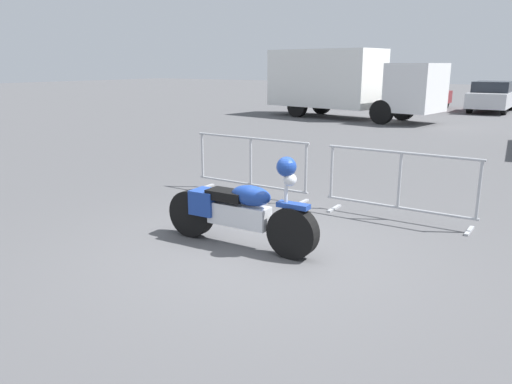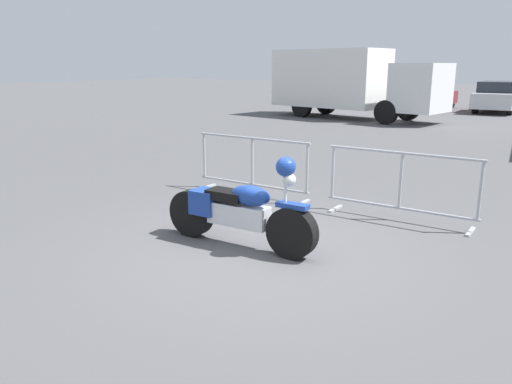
# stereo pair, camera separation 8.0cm
# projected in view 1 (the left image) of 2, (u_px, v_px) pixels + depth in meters

# --- Properties ---
(ground_plane) EXTENTS (120.00, 120.00, 0.00)m
(ground_plane) POSITION_uv_depth(u_px,v_px,m) (259.00, 253.00, 6.36)
(ground_plane) COLOR #4C4C4F
(motorcycle) EXTENTS (2.23, 0.34, 1.26)m
(motorcycle) POSITION_uv_depth(u_px,v_px,m) (239.00, 211.00, 6.48)
(motorcycle) COLOR black
(motorcycle) RESTS_ON ground
(crowd_barrier_near) EXTENTS (2.35, 0.46, 1.07)m
(crowd_barrier_near) POSITION_uv_depth(u_px,v_px,m) (251.00, 165.00, 9.03)
(crowd_barrier_near) COLOR #9EA0A5
(crowd_barrier_near) RESTS_ON ground
(crowd_barrier_far) EXTENTS (2.35, 0.46, 1.07)m
(crowd_barrier_far) POSITION_uv_depth(u_px,v_px,m) (399.00, 185.00, 7.57)
(crowd_barrier_far) COLOR #9EA0A5
(crowd_barrier_far) RESTS_ON ground
(box_truck) EXTENTS (7.94, 3.30, 2.98)m
(box_truck) POSITION_uv_depth(u_px,v_px,m) (343.00, 81.00, 21.95)
(box_truck) COLOR white
(box_truck) RESTS_ON ground
(parked_car_green) EXTENTS (1.76, 4.20, 1.42)m
(parked_car_green) POSITION_uv_depth(u_px,v_px,m) (322.00, 92.00, 30.21)
(parked_car_green) COLOR #236B38
(parked_car_green) RESTS_ON ground
(parked_car_red) EXTENTS (1.80, 4.30, 1.45)m
(parked_car_red) POSITION_uv_depth(u_px,v_px,m) (372.00, 93.00, 28.55)
(parked_car_red) COLOR #B21E19
(parked_car_red) RESTS_ON ground
(parked_car_maroon) EXTENTS (1.72, 4.11, 1.39)m
(parked_car_maroon) POSITION_uv_depth(u_px,v_px,m) (428.00, 96.00, 26.68)
(parked_car_maroon) COLOR maroon
(parked_car_maroon) RESTS_ON ground
(parked_car_silver) EXTENTS (1.88, 4.49, 1.52)m
(parked_car_silver) POSITION_uv_depth(u_px,v_px,m) (492.00, 96.00, 25.02)
(parked_car_silver) COLOR #B7BABF
(parked_car_silver) RESTS_ON ground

